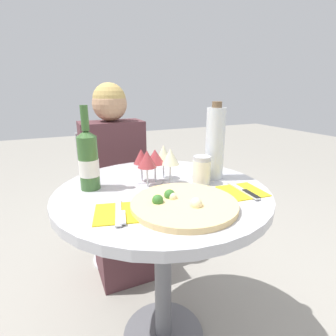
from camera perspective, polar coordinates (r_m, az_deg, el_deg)
ground_plane at (r=1.49m, az=-1.01°, el=-32.76°), size 12.00×12.00×0.00m
dining_table at (r=1.10m, az=-1.18°, el=-11.30°), size 0.83×0.83×0.76m
chair_behind_diner at (r=1.83m, az=-11.76°, el=-6.67°), size 0.39×0.39×0.86m
seated_diner at (r=1.66m, az=-10.94°, el=-4.67°), size 0.38×0.42×1.17m
pizza_large at (r=0.88m, az=3.11°, el=-7.84°), size 0.36×0.36×0.05m
wine_bottle at (r=1.05m, az=-16.93°, el=1.69°), size 0.08×0.08×0.32m
tall_carafe at (r=1.14m, az=10.19°, el=5.32°), size 0.08×0.08×0.33m
sugar_shaker at (r=1.08m, az=7.32°, el=-0.48°), size 0.07×0.07×0.12m
wine_glass_back_left at (r=1.09m, az=-5.84°, el=2.29°), size 0.06×0.06×0.14m
wine_glass_center at (r=1.07m, az=-2.70°, el=2.31°), size 0.08×0.08×0.14m
wine_glass_front_left at (r=1.02m, az=-4.59°, el=1.79°), size 0.07×0.07×0.15m
wine_glass_front_right at (r=1.06m, az=0.52°, el=2.30°), size 0.07×0.07×0.15m
wine_glass_back_right at (r=1.12m, az=-0.99°, el=3.05°), size 0.07×0.07×0.15m
place_setting_left at (r=0.85m, az=-10.67°, el=-9.59°), size 0.18×0.19×0.01m
place_setting_right at (r=1.04m, az=16.00°, el=-4.87°), size 0.16×0.19×0.01m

